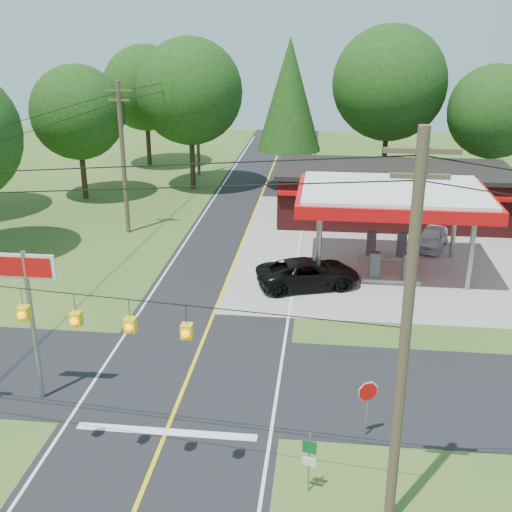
# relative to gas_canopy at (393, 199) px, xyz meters

# --- Properties ---
(ground) EXTENTS (120.00, 120.00, 0.00)m
(ground) POSITION_rel_gas_canopy_xyz_m (-9.00, -13.00, -4.27)
(ground) COLOR #33531D
(ground) RESTS_ON ground
(main_highway) EXTENTS (8.00, 120.00, 0.02)m
(main_highway) POSITION_rel_gas_canopy_xyz_m (-9.00, -13.00, -4.26)
(main_highway) COLOR black
(main_highway) RESTS_ON ground
(cross_road) EXTENTS (70.00, 7.00, 0.02)m
(cross_road) POSITION_rel_gas_canopy_xyz_m (-9.00, -13.00, -4.25)
(cross_road) COLOR black
(cross_road) RESTS_ON ground
(lane_center_yellow) EXTENTS (0.15, 110.00, 0.00)m
(lane_center_yellow) POSITION_rel_gas_canopy_xyz_m (-9.00, -13.00, -4.24)
(lane_center_yellow) COLOR yellow
(lane_center_yellow) RESTS_ON main_highway
(gas_canopy) EXTENTS (10.60, 7.40, 4.88)m
(gas_canopy) POSITION_rel_gas_canopy_xyz_m (0.00, 0.00, 0.00)
(gas_canopy) COLOR gray
(gas_canopy) RESTS_ON ground
(convenience_store) EXTENTS (16.40, 7.55, 3.80)m
(convenience_store) POSITION_rel_gas_canopy_xyz_m (1.00, 9.98, -2.35)
(convenience_store) COLOR #531817
(convenience_store) RESTS_ON ground
(utility_pole_near_right) EXTENTS (1.80, 0.30, 11.50)m
(utility_pole_near_right) POSITION_rel_gas_canopy_xyz_m (-1.50, -20.00, 1.69)
(utility_pole_near_right) COLOR #473828
(utility_pole_near_right) RESTS_ON ground
(utility_pole_far_left) EXTENTS (1.80, 0.30, 10.00)m
(utility_pole_far_left) POSITION_rel_gas_canopy_xyz_m (-17.00, 5.00, 0.93)
(utility_pole_far_left) COLOR #473828
(utility_pole_far_left) RESTS_ON ground
(utility_pole_north) EXTENTS (0.30, 0.30, 9.50)m
(utility_pole_north) POSITION_rel_gas_canopy_xyz_m (-15.50, 22.00, 0.48)
(utility_pole_north) COLOR #473828
(utility_pole_north) RESTS_ON ground
(overhead_beacons) EXTENTS (17.04, 2.04, 1.03)m
(overhead_beacons) POSITION_rel_gas_canopy_xyz_m (-10.00, -19.00, 1.95)
(overhead_beacons) COLOR black
(overhead_beacons) RESTS_ON ground
(treeline_backdrop) EXTENTS (70.27, 51.59, 13.30)m
(treeline_backdrop) POSITION_rel_gas_canopy_xyz_m (-8.18, 11.01, 3.22)
(treeline_backdrop) COLOR #332316
(treeline_backdrop) RESTS_ON ground
(suv_car) EXTENTS (7.01, 7.01, 1.54)m
(suv_car) POSITION_rel_gas_canopy_xyz_m (-4.50, -3.00, -3.49)
(suv_car) COLOR black
(suv_car) RESTS_ON ground
(sedan_car) EXTENTS (4.98, 4.98, 1.33)m
(sedan_car) POSITION_rel_gas_canopy_xyz_m (3.02, 4.11, -3.60)
(sedan_car) COLOR silver
(sedan_car) RESTS_ON ground
(big_stop_sign) EXTENTS (2.24, 0.18, 6.04)m
(big_stop_sign) POSITION_rel_gas_canopy_xyz_m (-14.27, -15.01, 0.14)
(big_stop_sign) COLOR gray
(big_stop_sign) RESTS_ON ground
(octagonal_stop_sign) EXTENTS (0.72, 0.36, 2.20)m
(octagonal_stop_sign) POSITION_rel_gas_canopy_xyz_m (-2.00, -16.01, -2.64)
(octagonal_stop_sign) COLOR gray
(octagonal_stop_sign) RESTS_ON ground
(route_sign_post) EXTENTS (0.43, 0.14, 2.16)m
(route_sign_post) POSITION_rel_gas_canopy_xyz_m (-3.89, -19.02, -2.98)
(route_sign_post) COLOR gray
(route_sign_post) RESTS_ON ground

